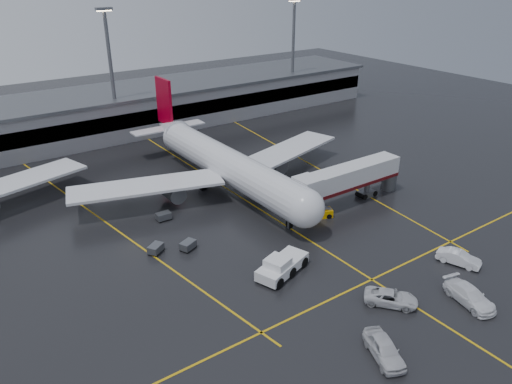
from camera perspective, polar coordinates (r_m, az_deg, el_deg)
ground at (r=72.89m, az=0.38°, el=-1.94°), size 220.00×220.00×0.00m
apron_line_centre at (r=72.89m, az=0.38°, el=-1.94°), size 0.25×90.00×0.02m
apron_line_stop at (r=58.89m, az=13.13°, el=-9.73°), size 60.00×0.25×0.02m
apron_line_left at (r=73.15m, az=-17.22°, el=-3.04°), size 9.99×69.35×0.02m
apron_line_right at (r=90.36m, az=5.98°, el=3.35°), size 7.57×69.64×0.02m
terminal at (r=111.46m, az=-14.31°, el=9.18°), size 122.00×19.00×8.60m
light_mast_mid at (r=102.15m, az=-16.28°, el=13.46°), size 3.00×1.20×25.45m
light_mast_right at (r=124.22m, az=4.27°, el=16.18°), size 3.00×1.20×25.45m
main_airliner at (r=78.60m, az=-3.74°, el=3.40°), size 48.80×45.60×14.10m
jet_bridge at (r=74.28m, az=10.58°, el=1.48°), size 19.90×3.40×6.05m
pushback_tractor at (r=57.88m, az=2.92°, el=-8.50°), size 7.66×5.01×2.55m
belt_loader at (r=70.91m, az=7.24°, el=-2.44°), size 4.00×2.82×2.33m
service_van_a at (r=55.22m, az=15.20°, el=-11.60°), size 5.49×5.90×1.54m
service_van_b at (r=57.99m, az=23.27°, el=-10.85°), size 3.76×6.54×1.78m
service_van_c at (r=64.38m, az=22.20°, el=-7.00°), size 3.35×5.33×1.66m
service_van_d at (r=48.61m, az=14.47°, el=-17.00°), size 4.14×5.95×1.88m
baggage_cart_a at (r=63.21m, az=-7.80°, el=-6.03°), size 2.35×2.00×1.12m
baggage_cart_b at (r=63.17m, az=-11.41°, el=-6.34°), size 2.39×2.18×1.12m
baggage_cart_c at (r=70.69m, az=-10.54°, el=-2.72°), size 2.03×1.35×1.12m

